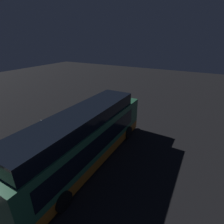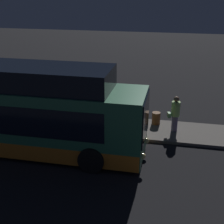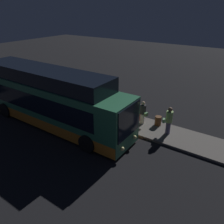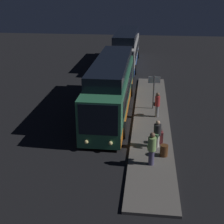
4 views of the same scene
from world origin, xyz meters
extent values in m
plane|color=black|center=(0.00, 0.00, 0.00)|extent=(80.00, 80.00, 0.00)
cube|color=#605B56|center=(0.00, 2.84, 0.08)|extent=(20.00, 2.48, 0.15)
cube|color=#2D704C|center=(-1.22, -0.17, 1.60)|extent=(12.26, 2.52, 2.83)
cube|color=orange|center=(-1.22, -0.17, 0.54)|extent=(12.20, 2.54, 0.70)
cube|color=black|center=(-1.52, -0.17, 1.94)|extent=(10.05, 2.55, 1.25)
cube|color=black|center=(4.93, -0.17, 2.01)|extent=(0.06, 2.22, 1.81)
sphere|color=#F9E58C|center=(4.95, 0.53, 0.64)|extent=(0.24, 0.24, 0.24)
sphere|color=#F9E58C|center=(4.95, -0.86, 0.64)|extent=(0.24, 0.24, 0.24)
cylinder|color=black|center=(2.95, 1.10, 0.53)|extent=(1.07, 0.30, 1.07)
cylinder|color=black|center=(2.95, -1.43, 0.53)|extent=(1.07, 0.30, 1.07)
cylinder|color=black|center=(-5.02, 1.10, 0.53)|extent=(1.07, 0.30, 1.07)
cylinder|color=black|center=(-5.02, -1.43, 0.53)|extent=(1.07, 0.30, 1.07)
cube|color=black|center=(-1.71, -0.17, 3.47)|extent=(10.42, 2.32, 0.91)
cylinder|color=silver|center=(4.14, 3.13, 0.53)|extent=(0.37, 0.37, 0.75)
cylinder|color=#262628|center=(4.14, 3.13, 1.23)|extent=(0.53, 0.53, 0.66)
sphere|color=tan|center=(4.14, 3.13, 1.68)|extent=(0.25, 0.25, 0.25)
cube|color=#598C59|center=(4.44, 3.04, 0.96)|extent=(0.22, 0.31, 0.24)
cylinder|color=#4C476B|center=(6.13, 2.81, 0.57)|extent=(0.37, 0.37, 0.84)
cylinder|color=#8CB766|center=(6.13, 2.81, 1.36)|extent=(0.53, 0.53, 0.73)
sphere|color=brown|center=(6.13, 2.81, 1.86)|extent=(0.27, 0.27, 0.27)
cube|color=#598C59|center=(5.83, 2.72, 1.04)|extent=(0.22, 0.31, 0.24)
cylinder|color=gray|center=(-0.34, 3.22, 0.56)|extent=(0.33, 0.33, 0.83)
cylinder|color=#BF3333|center=(-0.34, 3.22, 1.34)|extent=(0.47, 0.47, 0.72)
sphere|color=brown|center=(-0.34, 3.22, 1.83)|extent=(0.27, 0.27, 0.27)
cube|color=black|center=(-0.59, 3.10, 1.03)|extent=(0.24, 0.31, 0.24)
cube|color=maroon|center=(3.71, 3.41, 0.53)|extent=(0.36, 0.19, 0.76)
cylinder|color=black|center=(3.71, 3.41, 1.03)|extent=(0.02, 0.02, 0.24)
cylinder|color=#4C4C51|center=(-1.93, 2.95, 1.43)|extent=(0.10, 0.10, 2.55)
cube|color=silver|center=(-1.93, 2.95, 2.41)|extent=(0.04, 0.88, 0.49)
cylinder|color=#593319|center=(5.16, 3.51, 0.48)|extent=(0.44, 0.44, 0.65)
camera|label=1|loc=(-9.35, -6.70, 8.19)|focal=28.00mm
camera|label=2|loc=(5.97, -11.82, 6.99)|focal=50.00mm
camera|label=3|loc=(9.94, -9.23, 7.56)|focal=35.00mm
camera|label=4|loc=(20.41, 2.40, 8.93)|focal=50.00mm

